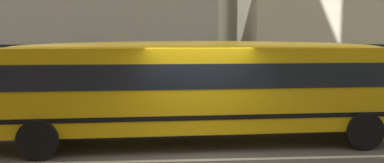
{
  "coord_description": "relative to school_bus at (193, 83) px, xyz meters",
  "views": [
    {
      "loc": [
        -0.86,
        -8.73,
        2.68
      ],
      "look_at": [
        -0.16,
        0.79,
        1.69
      ],
      "focal_mm": 37.67,
      "sensor_mm": 36.0,
      "label": 1
    }
  ],
  "objects": [
    {
      "name": "sidewalk_far",
      "position": [
        0.08,
        6.15,
        -1.57
      ],
      "size": [
        120.0,
        3.0,
        0.01
      ],
      "primitive_type": "cube",
      "color": "gray",
      "rests_on": "ground_plane"
    },
    {
      "name": "lane_centreline",
      "position": [
        0.08,
        -1.58,
        -1.57
      ],
      "size": [
        110.0,
        0.16,
        0.01
      ],
      "primitive_type": "cube",
      "color": "silver",
      "rests_on": "ground_plane"
    },
    {
      "name": "school_bus",
      "position": [
        0.0,
        0.0,
        0.0
      ],
      "size": [
        11.93,
        2.87,
        2.65
      ],
      "rotation": [
        0.0,
        0.0,
        3.18
      ],
      "color": "yellow",
      "rests_on": "ground_plane"
    },
    {
      "name": "ground_plane",
      "position": [
        0.08,
        -1.58,
        -1.57
      ],
      "size": [
        400.0,
        400.0,
        0.0
      ],
      "primitive_type": "plane",
      "color": "#54514F"
    }
  ]
}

